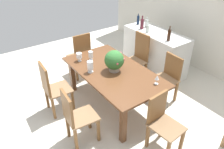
{
  "coord_description": "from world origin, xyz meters",
  "views": [
    {
      "loc": [
        2.8,
        -1.95,
        2.83
      ],
      "look_at": [
        0.03,
        0.01,
        0.7
      ],
      "focal_mm": 36.16,
      "sensor_mm": 36.0,
      "label": 1
    }
  ],
  "objects_px": {
    "crystal_vase_left": "(91,55)",
    "crystal_vase_right": "(79,56)",
    "dining_table": "(113,75)",
    "wine_bottle_amber": "(169,35)",
    "chair_far_right": "(168,76)",
    "chair_near_right": "(76,116)",
    "chair_foot_end": "(162,120)",
    "chair_near_left": "(52,87)",
    "wine_bottle_green": "(148,29)",
    "wine_bottle_clear": "(142,24)",
    "kitchen_counter": "(155,52)",
    "chair_far_left": "(139,55)",
    "wine_bottle_dark": "(147,23)",
    "wine_bottle_tall": "(138,20)",
    "wine_glass": "(157,78)",
    "crystal_vase_center_near": "(90,66)",
    "flower_centerpiece": "(114,61)",
    "chair_head_end": "(81,54)"
  },
  "relations": [
    {
      "from": "crystal_vase_left",
      "to": "crystal_vase_right",
      "type": "relative_size",
      "value": 1.08
    },
    {
      "from": "dining_table",
      "to": "wine_bottle_amber",
      "type": "bearing_deg",
      "value": 91.68
    },
    {
      "from": "chair_far_right",
      "to": "chair_near_right",
      "type": "bearing_deg",
      "value": -88.29
    },
    {
      "from": "chair_foot_end",
      "to": "chair_near_left",
      "type": "relative_size",
      "value": 0.92
    },
    {
      "from": "wine_bottle_green",
      "to": "wine_bottle_clear",
      "type": "xyz_separation_m",
      "value": [
        -0.25,
        0.05,
        0.03
      ]
    },
    {
      "from": "chair_near_left",
      "to": "wine_bottle_clear",
      "type": "bearing_deg",
      "value": -76.5
    },
    {
      "from": "crystal_vase_left",
      "to": "wine_bottle_amber",
      "type": "bearing_deg",
      "value": 71.08
    },
    {
      "from": "crystal_vase_right",
      "to": "kitchen_counter",
      "type": "distance_m",
      "value": 1.93
    },
    {
      "from": "chair_far_left",
      "to": "crystal_vase_right",
      "type": "xyz_separation_m",
      "value": [
        -0.22,
        -1.32,
        0.29
      ]
    },
    {
      "from": "chair_near_left",
      "to": "wine_bottle_amber",
      "type": "height_order",
      "value": "wine_bottle_amber"
    },
    {
      "from": "chair_foot_end",
      "to": "chair_near_left",
      "type": "distance_m",
      "value": 1.95
    },
    {
      "from": "dining_table",
      "to": "chair_foot_end",
      "type": "distance_m",
      "value": 1.25
    },
    {
      "from": "crystal_vase_right",
      "to": "wine_bottle_dark",
      "type": "relative_size",
      "value": 0.72
    },
    {
      "from": "wine_bottle_tall",
      "to": "wine_glass",
      "type": "bearing_deg",
      "value": -32.91
    },
    {
      "from": "chair_near_right",
      "to": "chair_far_right",
      "type": "bearing_deg",
      "value": -85.66
    },
    {
      "from": "crystal_vase_center_near",
      "to": "kitchen_counter",
      "type": "relative_size",
      "value": 0.14
    },
    {
      "from": "chair_foot_end",
      "to": "wine_bottle_clear",
      "type": "xyz_separation_m",
      "value": [
        -2.11,
        1.45,
        0.57
      ]
    },
    {
      "from": "crystal_vase_left",
      "to": "wine_bottle_tall",
      "type": "relative_size",
      "value": 0.68
    },
    {
      "from": "flower_centerpiece",
      "to": "dining_table",
      "type": "bearing_deg",
      "value": -143.0
    },
    {
      "from": "chair_foot_end",
      "to": "wine_bottle_clear",
      "type": "bearing_deg",
      "value": 51.27
    },
    {
      "from": "chair_far_left",
      "to": "crystal_vase_left",
      "type": "distance_m",
      "value": 1.16
    },
    {
      "from": "chair_foot_end",
      "to": "wine_bottle_clear",
      "type": "height_order",
      "value": "wine_bottle_clear"
    },
    {
      "from": "chair_far_left",
      "to": "wine_bottle_amber",
      "type": "xyz_separation_m",
      "value": [
        0.4,
        0.42,
        0.5
      ]
    },
    {
      "from": "chair_far_left",
      "to": "crystal_vase_center_near",
      "type": "xyz_separation_m",
      "value": [
        0.26,
        -1.36,
        0.31
      ]
    },
    {
      "from": "wine_glass",
      "to": "chair_near_right",
      "type": "bearing_deg",
      "value": -103.56
    },
    {
      "from": "crystal_vase_center_near",
      "to": "wine_glass",
      "type": "height_order",
      "value": "crystal_vase_center_near"
    },
    {
      "from": "flower_centerpiece",
      "to": "wine_bottle_green",
      "type": "xyz_separation_m",
      "value": [
        -0.65,
        1.38,
        0.09
      ]
    },
    {
      "from": "dining_table",
      "to": "flower_centerpiece",
      "type": "relative_size",
      "value": 5.07
    },
    {
      "from": "wine_bottle_dark",
      "to": "chair_near_left",
      "type": "bearing_deg",
      "value": -80.14
    },
    {
      "from": "crystal_vase_right",
      "to": "chair_far_right",
      "type": "bearing_deg",
      "value": 49.85
    },
    {
      "from": "chair_far_right",
      "to": "chair_near_right",
      "type": "height_order",
      "value": "chair_near_right"
    },
    {
      "from": "wine_bottle_tall",
      "to": "wine_bottle_dark",
      "type": "bearing_deg",
      "value": 12.06
    },
    {
      "from": "chair_far_right",
      "to": "wine_bottle_dark",
      "type": "bearing_deg",
      "value": 157.1
    },
    {
      "from": "wine_bottle_tall",
      "to": "chair_far_right",
      "type": "bearing_deg",
      "value": -19.69
    },
    {
      "from": "flower_centerpiece",
      "to": "wine_bottle_amber",
      "type": "relative_size",
      "value": 1.24
    },
    {
      "from": "kitchen_counter",
      "to": "wine_bottle_amber",
      "type": "height_order",
      "value": "wine_bottle_amber"
    },
    {
      "from": "crystal_vase_left",
      "to": "chair_far_right",
      "type": "bearing_deg",
      "value": 47.52
    },
    {
      "from": "wine_bottle_green",
      "to": "chair_head_end",
      "type": "bearing_deg",
      "value": -112.94
    },
    {
      "from": "wine_bottle_amber",
      "to": "chair_near_left",
      "type": "bearing_deg",
      "value": -99.46
    },
    {
      "from": "flower_centerpiece",
      "to": "wine_bottle_dark",
      "type": "bearing_deg",
      "value": 119.84
    },
    {
      "from": "kitchen_counter",
      "to": "chair_head_end",
      "type": "bearing_deg",
      "value": -114.13
    },
    {
      "from": "wine_glass",
      "to": "wine_bottle_clear",
      "type": "xyz_separation_m",
      "value": [
        -1.63,
        1.11,
        0.21
      ]
    },
    {
      "from": "wine_glass",
      "to": "wine_bottle_dark",
      "type": "relative_size",
      "value": 0.69
    },
    {
      "from": "wine_glass",
      "to": "wine_bottle_tall",
      "type": "relative_size",
      "value": 0.61
    },
    {
      "from": "chair_near_right",
      "to": "chair_near_left",
      "type": "distance_m",
      "value": 0.88
    },
    {
      "from": "dining_table",
      "to": "wine_bottle_clear",
      "type": "height_order",
      "value": "wine_bottle_clear"
    },
    {
      "from": "dining_table",
      "to": "chair_far_right",
      "type": "relative_size",
      "value": 2.11
    },
    {
      "from": "flower_centerpiece",
      "to": "wine_glass",
      "type": "relative_size",
      "value": 2.42
    },
    {
      "from": "chair_near_left",
      "to": "kitchen_counter",
      "type": "distance_m",
      "value": 2.57
    },
    {
      "from": "dining_table",
      "to": "chair_foot_end",
      "type": "bearing_deg",
      "value": -0.34
    }
  ]
}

